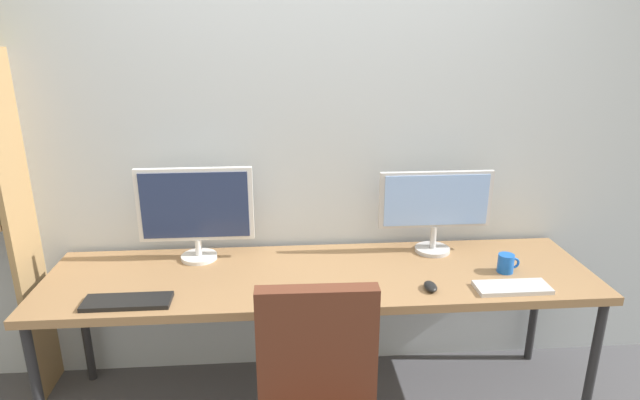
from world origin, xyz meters
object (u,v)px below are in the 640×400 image
desk (321,282)px  keyboard_center (325,294)px  keyboard_right (512,287)px  coffee_mug (506,263)px  keyboard_left (127,302)px  monitor_right (435,205)px  monitor_left (196,209)px  computer_mouse (430,286)px

desk → keyboard_center: size_ratio=8.09×
keyboard_right → coffee_mug: bearing=76.6°
keyboard_center → coffee_mug: size_ratio=3.02×
keyboard_left → keyboard_center: (0.84, 0.00, 0.00)m
desk → keyboard_right: (0.84, -0.23, 0.06)m
monitor_right → monitor_left: bearing=180.0°
computer_mouse → monitor_left: bearing=158.8°
monitor_left → monitor_right: (1.20, -0.00, -0.01)m
monitor_right → coffee_mug: monitor_right is taller
desk → keyboard_center: (0.00, -0.23, 0.06)m
desk → keyboard_right: keyboard_right is taller
monitor_right → computer_mouse: bearing=-106.8°
desk → coffee_mug: (0.88, -0.06, 0.09)m
keyboard_right → coffee_mug: 0.18m
keyboard_right → computer_mouse: size_ratio=3.43×
keyboard_center → desk: bearing=90.0°
monitor_right → computer_mouse: 0.50m
desk → monitor_right: bearing=19.5°
monitor_right → keyboard_left: 1.53m
keyboard_right → computer_mouse: (-0.37, 0.03, 0.01)m
desk → keyboard_right: 0.87m
monitor_left → coffee_mug: (1.48, -0.27, -0.22)m
monitor_right → keyboard_center: monitor_right is taller
monitor_right → coffee_mug: size_ratio=5.44×
desk → monitor_right: (0.60, 0.21, 0.30)m
keyboard_center → monitor_left: bearing=143.6°
keyboard_left → keyboard_right: 1.68m
monitor_left → computer_mouse: monitor_left is taller
monitor_left → keyboard_right: monitor_left is taller
desk → keyboard_left: bearing=-164.7°
monitor_right → computer_mouse: (-0.13, -0.42, -0.24)m
keyboard_center → keyboard_right: (0.84, 0.00, 0.00)m
desk → monitor_left: 0.71m
keyboard_right → coffee_mug: coffee_mug is taller
monitor_left → computer_mouse: 1.18m
monitor_right → keyboard_right: 0.56m
monitor_right → keyboard_center: size_ratio=1.80×
keyboard_left → keyboard_center: size_ratio=1.14×
monitor_left → computer_mouse: (1.07, -0.42, -0.25)m
keyboard_left → keyboard_right: size_ratio=1.11×
desk → monitor_left: size_ratio=4.59×
monitor_left → keyboard_center: 0.79m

